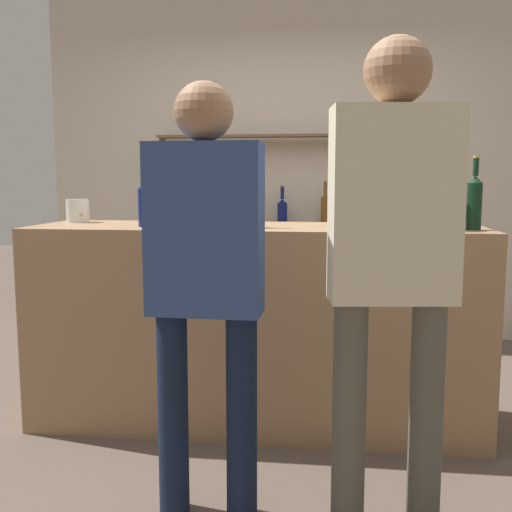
{
  "coord_description": "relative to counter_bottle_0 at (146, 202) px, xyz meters",
  "views": [
    {
      "loc": [
        0.38,
        -3.1,
        1.3
      ],
      "look_at": [
        0.0,
        0.0,
        0.9
      ],
      "focal_mm": 42.0,
      "sensor_mm": 36.0,
      "label": 1
    }
  ],
  "objects": [
    {
      "name": "counter_bottle_0",
      "position": [
        0.0,
        0.0,
        0.0
      ],
      "size": [
        0.09,
        0.09,
        0.33
      ],
      "color": "#0F1956",
      "rests_on": "bar_counter"
    },
    {
      "name": "counter_bottle_2",
      "position": [
        0.48,
        0.01,
        0.01
      ],
      "size": [
        0.08,
        0.08,
        0.36
      ],
      "color": "#0F1956",
      "rests_on": "bar_counter"
    },
    {
      "name": "counter_bottle_1",
      "position": [
        1.62,
        -0.0,
        0.01
      ],
      "size": [
        0.07,
        0.07,
        0.35
      ],
      "color": "black",
      "rests_on": "bar_counter"
    },
    {
      "name": "ground_plane",
      "position": [
        0.55,
        0.11,
        -1.18
      ],
      "size": [
        16.0,
        16.0,
        0.0
      ],
      "primitive_type": "plane",
      "color": "brown"
    },
    {
      "name": "bar_counter",
      "position": [
        0.55,
        0.11,
        -0.66
      ],
      "size": [
        2.34,
        0.66,
        1.06
      ],
      "primitive_type": "cube",
      "color": "#997551",
      "rests_on": "ground_plane"
    },
    {
      "name": "ice_bucket",
      "position": [
        1.41,
        -0.01,
        -0.0
      ],
      "size": [
        0.19,
        0.19,
        0.24
      ],
      "color": "#846647",
      "rests_on": "bar_counter"
    },
    {
      "name": "cork_jar",
      "position": [
        -0.48,
        0.26,
        -0.06
      ],
      "size": [
        0.13,
        0.13,
        0.13
      ],
      "color": "silver",
      "rests_on": "bar_counter"
    },
    {
      "name": "wine_glass",
      "position": [
        0.39,
        0.05,
        -0.02
      ],
      "size": [
        0.07,
        0.07,
        0.14
      ],
      "color": "silver",
      "rests_on": "bar_counter"
    },
    {
      "name": "customer_right",
      "position": [
        1.16,
        -0.84,
        -0.12
      ],
      "size": [
        0.46,
        0.25,
        1.79
      ],
      "rotation": [
        0.0,
        0.0,
        1.69
      ],
      "color": "#575347",
      "rests_on": "ground_plane"
    },
    {
      "name": "back_wall",
      "position": [
        0.55,
        2.04,
        0.22
      ],
      "size": [
        3.94,
        0.12,
        2.8
      ],
      "primitive_type": "cube",
      "color": "beige",
      "rests_on": "ground_plane"
    },
    {
      "name": "back_shelf",
      "position": [
        0.55,
        1.86,
        -0.08
      ],
      "size": [
        2.03,
        0.18,
        1.65
      ],
      "color": "brown",
      "rests_on": "ground_plane"
    },
    {
      "name": "customer_center",
      "position": [
        0.48,
        -0.83,
        -0.21
      ],
      "size": [
        0.43,
        0.22,
        1.65
      ],
      "rotation": [
        0.0,
        0.0,
        1.55
      ],
      "color": "#121C33",
      "rests_on": "ground_plane"
    }
  ]
}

